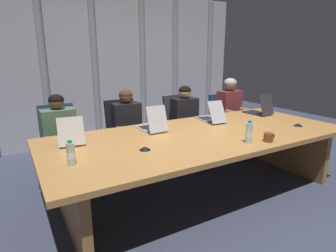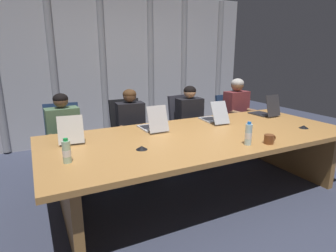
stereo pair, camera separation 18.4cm
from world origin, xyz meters
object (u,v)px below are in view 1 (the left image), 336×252
laptop_left_mid (152,125)px  office_chair_left_end (61,154)px  office_chair_right_mid (225,128)px  coffee_mug_near (269,137)px  person_center (188,119)px  water_bottle_primary (249,133)px  laptop_right_mid (259,110)px  water_bottle_secondary (71,154)px  office_chair_center (182,134)px  laptop_left_end (70,137)px  conference_mic_left_side (298,125)px  laptop_center (210,117)px  office_chair_left_mid (126,144)px  person_left_mid (129,127)px  conference_mic_middle (145,148)px  person_left_end (61,137)px  person_right_mid (233,110)px

laptop_left_mid → office_chair_left_end: 1.24m
office_chair_right_mid → coffee_mug_near: (-0.96, -1.71, 0.43)m
person_center → water_bottle_primary: bearing=-7.9°
laptop_right_mid → person_center: 1.06m
water_bottle_secondary → coffee_mug_near: water_bottle_secondary is taller
laptop_right_mid → office_chair_center: (-0.88, 0.73, -0.43)m
laptop_left_end → conference_mic_left_side: bearing=-99.8°
laptop_center → water_bottle_primary: 0.98m
laptop_left_end → office_chair_left_mid: bearing=-43.8°
office_chair_center → office_chair_right_mid: bearing=80.9°
laptop_left_end → laptop_right_mid: (2.69, -0.00, 0.00)m
coffee_mug_near → office_chair_left_mid: bearing=117.3°
person_left_mid → person_center: person_left_mid is taller
laptop_center → office_chair_right_mid: 1.23m
office_chair_left_mid → office_chair_right_mid: size_ratio=1.06×
conference_mic_middle → person_left_mid: bearing=74.9°
person_center → laptop_left_end: bearing=-70.4°
laptop_right_mid → conference_mic_middle: size_ratio=3.69×
laptop_left_mid → person_left_end: person_left_end is taller
laptop_left_end → conference_mic_middle: (0.55, -0.58, -0.04)m
person_right_mid → office_chair_left_end: bearing=-97.1°
laptop_left_mid → office_chair_center: laptop_left_mid is taller
office_chair_left_mid → person_center: 0.99m
laptop_left_mid → office_chair_center: bearing=-52.0°
laptop_left_mid → water_bottle_primary: size_ratio=1.85×
office_chair_left_mid → conference_mic_middle: (-0.32, -1.31, 0.38)m
person_left_end → water_bottle_primary: 2.15m
water_bottle_primary → office_chair_right_mid: bearing=54.5°
office_chair_left_end → water_bottle_secondary: bearing=-1.4°
laptop_left_mid → coffee_mug_near: (0.83, -1.00, -0.01)m
office_chair_left_mid → person_center: bearing=78.8°
office_chair_center → coffee_mug_near: 1.76m
laptop_left_mid → person_left_end: 1.09m
office_chair_left_mid → person_center: person_center is taller
office_chair_right_mid → conference_mic_middle: 2.56m
office_chair_left_mid → water_bottle_secondary: size_ratio=4.63×
laptop_left_end → person_left_end: 0.58m
person_right_mid → coffee_mug_near: bearing=-35.5°
laptop_center → person_left_end: 1.89m
office_chair_left_mid → conference_mic_left_side: bearing=48.1°
office_chair_center → coffee_mug_near: (-0.06, -1.71, 0.41)m
conference_mic_middle → laptop_left_mid: bearing=57.9°
person_right_mid → water_bottle_primary: bearing=-42.1°
person_left_mid → conference_mic_middle: 1.19m
office_chair_right_mid → person_center: 0.96m
laptop_center → coffee_mug_near: bearing=-177.5°
office_chair_center → person_right_mid: (0.90, -0.15, 0.33)m
office_chair_left_mid → laptop_left_end: bearing=-51.3°
laptop_center → person_right_mid: person_right_mid is taller
office_chair_left_mid → person_left_end: 0.93m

